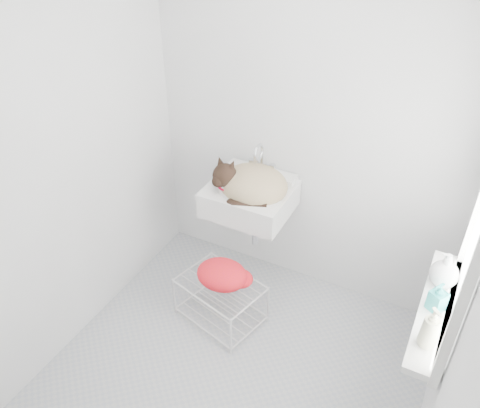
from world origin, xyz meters
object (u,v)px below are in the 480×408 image
at_px(cat, 250,184).
at_px(bottle_c, 441,283).
at_px(wire_rack, 221,301).
at_px(bottle_a, 425,344).
at_px(sink, 250,188).
at_px(bottle_b, 434,309).

distance_m(cat, bottle_c, 1.33).
relative_size(wire_rack, bottle_c, 2.80).
bearing_deg(bottle_c, wire_rack, -177.55).
bearing_deg(cat, bottle_a, -37.49).
bearing_deg(bottle_a, wire_rack, 163.42).
bearing_deg(cat, bottle_c, -20.98).
distance_m(sink, bottle_a, 1.53).
bearing_deg(bottle_b, bottle_a, -90.00).
xyz_separation_m(sink, wire_rack, (-0.01, -0.42, -0.70)).
bearing_deg(wire_rack, sink, 88.97).
bearing_deg(sink, wire_rack, -91.03).
relative_size(wire_rack, bottle_a, 2.85).
bearing_deg(bottle_a, bottle_c, 90.00).
height_order(wire_rack, bottle_c, bottle_c).
distance_m(bottle_b, bottle_c, 0.20).
bearing_deg(bottle_b, sink, 156.44).
distance_m(sink, bottle_c, 1.34).
xyz_separation_m(sink, bottle_b, (1.29, -0.56, 0.00)).
distance_m(sink, bottle_b, 1.41).
xyz_separation_m(sink, bottle_c, (1.29, -0.36, 0.00)).
bearing_deg(sink, cat, -57.98).
distance_m(cat, bottle_b, 1.39).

